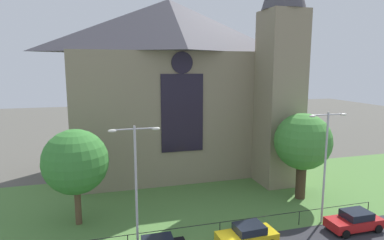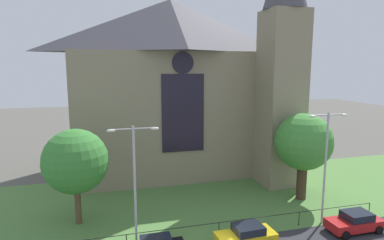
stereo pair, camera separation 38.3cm
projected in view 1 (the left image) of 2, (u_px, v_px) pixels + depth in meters
ground at (182, 199)px, 31.33m from camera, size 160.00×160.00×0.00m
grass_verge at (188, 208)px, 29.43m from camera, size 120.00×20.00×0.01m
church_building at (177, 85)px, 38.74m from camera, size 23.20×16.20×26.00m
iron_railing at (220, 224)px, 24.31m from camera, size 26.90×0.07×1.13m
tree_left_near at (75, 162)px, 25.62m from camera, size 5.09×5.09×7.68m
tree_right_near at (303, 142)px, 30.75m from camera, size 5.29×5.29×8.19m
streetlamp_near at (136, 173)px, 21.86m from camera, size 3.37×0.26×8.64m
streetlamp_far at (326, 154)px, 25.83m from camera, size 3.37×0.26×8.99m
parked_car_yellow at (247, 235)px, 23.16m from camera, size 4.28×2.18×1.51m
parked_car_red at (354, 221)px, 25.33m from camera, size 4.20×2.02×1.51m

